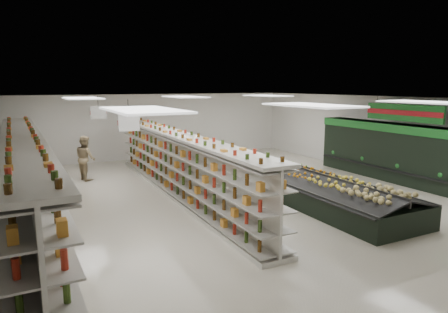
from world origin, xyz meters
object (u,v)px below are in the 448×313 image
gondola_left (26,183)px  produce_island (322,190)px  shopper_main (265,202)px  gondola_center (179,167)px  soda_endcap (151,146)px  shopper_background (86,158)px

gondola_left → produce_island: (8.12, -2.37, -0.62)m
gondola_left → produce_island: size_ratio=2.07×
produce_island → shopper_main: shopper_main is taller
gondola_left → gondola_center: (4.56, 0.59, -0.11)m
gondola_left → gondola_center: bearing=6.5°
gondola_left → gondola_center: size_ratio=1.12×
produce_island → soda_endcap: size_ratio=3.77×
gondola_center → shopper_background: bearing=123.7°
produce_island → shopper_background: size_ratio=3.72×
gondola_left → produce_island: gondola_left is taller
shopper_main → soda_endcap: bearing=-94.6°
produce_island → gondola_center: bearing=140.3°
produce_island → shopper_background: 8.98m
soda_endcap → produce_island: bearing=-72.1°
gondola_center → shopper_background: size_ratio=6.90×
gondola_left → soda_endcap: bearing=48.8°
gondola_left → gondola_center: 4.60m
gondola_left → produce_island: 8.48m
gondola_center → produce_island: (3.56, -2.96, -0.51)m
produce_island → gondola_left: bearing=163.7°
shopper_main → gondola_center: bearing=-86.5°
shopper_main → shopper_background: bearing=-73.4°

